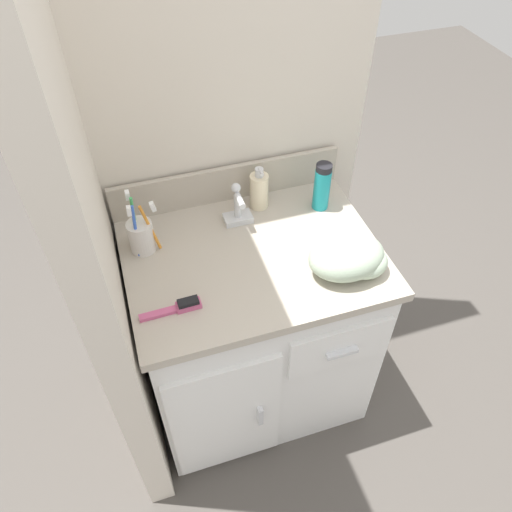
{
  "coord_description": "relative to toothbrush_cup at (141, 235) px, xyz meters",
  "views": [
    {
      "loc": [
        -0.31,
        -1.0,
        1.83
      ],
      "look_at": [
        0.0,
        -0.03,
        0.79
      ],
      "focal_mm": 35.0,
      "sensor_mm": 36.0,
      "label": 1
    }
  ],
  "objects": [
    {
      "name": "wall_back",
      "position": [
        0.31,
        0.21,
        0.28
      ],
      "size": [
        0.95,
        0.08,
        2.2
      ],
      "primitive_type": "cube",
      "color": "beige",
      "rests_on": "ground_plane"
    },
    {
      "name": "shaving_cream_can",
      "position": [
        0.58,
        0.02,
        0.03
      ],
      "size": [
        0.05,
        0.05,
        0.17
      ],
      "color": "teal",
      "rests_on": "vanity"
    },
    {
      "name": "hairbrush",
      "position": [
        0.05,
        -0.26,
        -0.05
      ],
      "size": [
        0.17,
        0.03,
        0.03
      ],
      "rotation": [
        0.0,
        0.0,
        0.02
      ],
      "color": "#C1517F",
      "rests_on": "vanity"
    },
    {
      "name": "soap_dispenser",
      "position": [
        0.4,
        0.09,
        0.01
      ],
      "size": [
        0.06,
        0.06,
        0.15
      ],
      "color": "beige",
      "rests_on": "vanity"
    },
    {
      "name": "backsplash",
      "position": [
        0.31,
        0.16,
        0.01
      ],
      "size": [
        0.77,
        0.02,
        0.13
      ],
      "color": "#B2A899",
      "rests_on": "vanity"
    },
    {
      "name": "vanity",
      "position": [
        0.31,
        -0.13,
        -0.43
      ],
      "size": [
        0.77,
        0.59,
        0.77
      ],
      "color": "white",
      "rests_on": "ground_plane"
    },
    {
      "name": "ground_plane",
      "position": [
        0.31,
        -0.12,
        -0.82
      ],
      "size": [
        6.0,
        6.0,
        0.0
      ],
      "primitive_type": "plane",
      "color": "#4C4742"
    },
    {
      "name": "sink_faucet",
      "position": [
        0.31,
        0.04,
        -0.01
      ],
      "size": [
        0.09,
        0.09,
        0.14
      ],
      "color": "silver",
      "rests_on": "vanity"
    },
    {
      "name": "wall_left",
      "position": [
        -0.13,
        -0.12,
        0.28
      ],
      "size": [
        0.08,
        0.65,
        2.2
      ],
      "primitive_type": "cube",
      "color": "beige",
      "rests_on": "ground_plane"
    },
    {
      "name": "toothbrush_cup",
      "position": [
        0.0,
        0.0,
        0.0
      ],
      "size": [
        0.09,
        0.08,
        0.2
      ],
      "color": "silver",
      "rests_on": "vanity"
    },
    {
      "name": "hand_towel",
      "position": [
        0.55,
        -0.27,
        -0.0
      ],
      "size": [
        0.23,
        0.17,
        0.11
      ],
      "color": "#A8BCA3",
      "rests_on": "vanity"
    }
  ]
}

